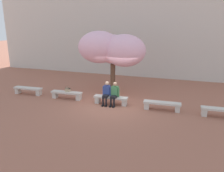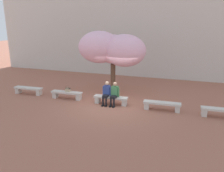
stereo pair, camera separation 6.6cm
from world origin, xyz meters
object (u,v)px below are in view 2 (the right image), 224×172
at_px(person_seated_left, 106,92).
at_px(person_seated_right, 114,93).
at_px(cherry_tree_main, 111,49).
at_px(stone_bench_east_end, 222,112).
at_px(stone_bench_center, 111,99).
at_px(handbag, 68,90).
at_px(stone_bench_near_east, 162,105).
at_px(stone_bench_near_west, 67,94).
at_px(stone_bench_west_end, 28,90).

bearing_deg(person_seated_left, person_seated_right, 0.01).
bearing_deg(cherry_tree_main, stone_bench_east_end, -17.48).
distance_m(stone_bench_east_end, person_seated_left, 5.86).
height_order(stone_bench_center, handbag, handbag).
height_order(person_seated_left, handbag, person_seated_left).
bearing_deg(stone_bench_east_end, handbag, 179.85).
relative_size(stone_bench_east_end, person_seated_right, 1.49).
bearing_deg(person_seated_left, stone_bench_near_east, 1.01).
xyz_separation_m(stone_bench_near_west, cherry_tree_main, (2.14, 1.98, 2.55)).
bearing_deg(stone_bench_near_east, stone_bench_west_end, 180.00).
distance_m(person_seated_right, cherry_tree_main, 3.10).
distance_m(stone_bench_near_west, person_seated_right, 3.06).
bearing_deg(stone_bench_near_west, stone_bench_near_east, 0.00).
bearing_deg(person_seated_right, cherry_tree_main, 113.85).
bearing_deg(person_seated_right, stone_bench_east_end, 0.57).
xyz_separation_m(stone_bench_east_end, person_seated_right, (-5.38, -0.05, 0.39)).
distance_m(stone_bench_west_end, cherry_tree_main, 5.91).
distance_m(stone_bench_center, person_seated_left, 0.46).
bearing_deg(handbag, stone_bench_near_west, -162.54).
xyz_separation_m(handbag, cherry_tree_main, (2.07, 1.95, 2.28)).
relative_size(stone_bench_west_end, person_seated_left, 1.49).
bearing_deg(stone_bench_west_end, person_seated_right, -0.52).
relative_size(stone_bench_west_end, stone_bench_east_end, 1.00).
distance_m(stone_bench_near_east, person_seated_left, 3.07).
height_order(person_seated_right, handbag, person_seated_right).
xyz_separation_m(stone_bench_east_end, handbag, (-8.35, 0.02, 0.27)).
distance_m(handbag, cherry_tree_main, 3.65).
bearing_deg(person_seated_left, stone_bench_east_end, 0.52).
distance_m(stone_bench_near_east, stone_bench_east_end, 2.81).
distance_m(stone_bench_near_west, stone_bench_east_end, 8.42).
bearing_deg(stone_bench_west_end, person_seated_left, -0.57).
height_order(stone_bench_near_west, stone_bench_center, same).
bearing_deg(stone_bench_near_west, stone_bench_east_end, 0.00).
xyz_separation_m(stone_bench_near_east, handbag, (-5.54, 0.02, 0.27)).
bearing_deg(stone_bench_west_end, cherry_tree_main, 21.77).
relative_size(stone_bench_center, handbag, 5.65).
bearing_deg(stone_bench_east_end, stone_bench_center, 180.00).
bearing_deg(cherry_tree_main, person_seated_right, -66.15).
height_order(stone_bench_west_end, stone_bench_near_west, same).
relative_size(person_seated_left, person_seated_right, 1.00).
xyz_separation_m(stone_bench_center, stone_bench_east_end, (5.61, 0.00, 0.00)).
height_order(stone_bench_west_end, stone_bench_center, same).
relative_size(stone_bench_near_east, person_seated_right, 1.49).
bearing_deg(cherry_tree_main, stone_bench_center, -71.41).
relative_size(stone_bench_west_end, stone_bench_near_east, 1.00).
relative_size(stone_bench_near_east, handbag, 5.65).
bearing_deg(stone_bench_center, stone_bench_near_east, 0.00).
height_order(person_seated_right, cherry_tree_main, cherry_tree_main).
relative_size(stone_bench_near_west, person_seated_left, 1.49).
distance_m(stone_bench_east_end, cherry_tree_main, 7.06).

